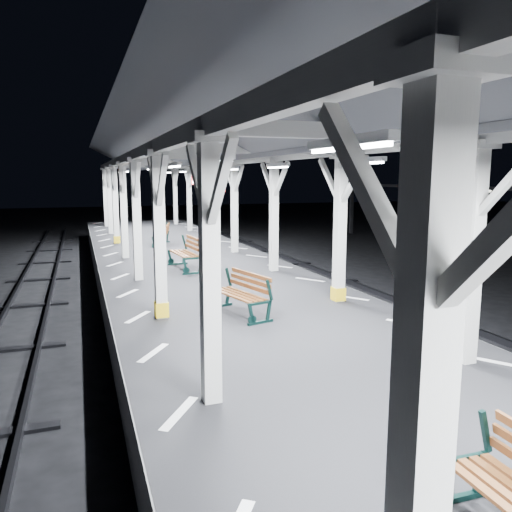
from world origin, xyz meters
TOP-DOWN VIEW (x-y plane):
  - ground at (0.00, 0.00)m, footprint 120.00×120.00m
  - platform at (0.00, 0.00)m, footprint 6.00×50.00m
  - hazard_stripes_left at (-2.45, 0.00)m, footprint 1.00×48.00m
  - hazard_stripes_right at (2.45, 0.00)m, footprint 1.00×48.00m
  - track_right at (5.00, 0.00)m, footprint 2.20×60.00m
  - canopy at (0.00, -0.02)m, footprint 5.40×49.00m
  - bench_mid at (-0.38, 1.71)m, footprint 0.96×1.68m
  - bench_far at (-0.37, 7.15)m, footprint 0.81×1.85m
  - bench_extra at (-0.21, 12.94)m, footprint 0.99×1.72m

SIDE VIEW (x-z plane):
  - ground at x=0.00m, z-range 0.00..0.00m
  - track_right at x=5.00m, z-range 0.00..0.16m
  - platform at x=0.00m, z-range 0.00..1.00m
  - hazard_stripes_left at x=-2.45m, z-range 1.00..1.01m
  - hazard_stripes_right at x=2.45m, z-range 1.00..1.01m
  - bench_mid at x=-0.38m, z-range 1.03..1.89m
  - bench_extra at x=-0.21m, z-range 1.03..1.91m
  - bench_far at x=-0.37m, z-range 1.03..2.01m
  - canopy at x=0.00m, z-range 2.24..6.89m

